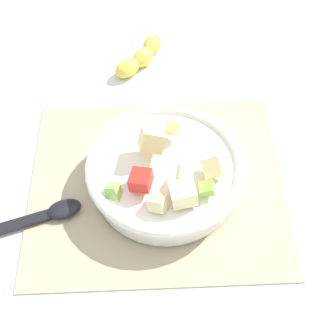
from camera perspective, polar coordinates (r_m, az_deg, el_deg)
The scene contains 5 objects.
ground_plane at distance 0.80m, azimuth -1.10°, elevation -2.03°, with size 2.40×2.40×0.00m, color silver.
placemat at distance 0.79m, azimuth -1.10°, elevation -1.91°, with size 0.43×0.38×0.01m, color tan.
salad_bowl at distance 0.76m, azimuth 0.01°, elevation -0.30°, with size 0.26×0.26×0.11m.
serving_spoon at distance 0.78m, azimuth -16.06°, elevation -6.03°, with size 0.23×0.09×0.01m.
banana_whole at distance 0.99m, azimuth -3.06°, elevation 13.65°, with size 0.12×0.14×0.04m.
Camera 1 is at (-0.00, -0.44, 0.66)m, focal length 49.16 mm.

